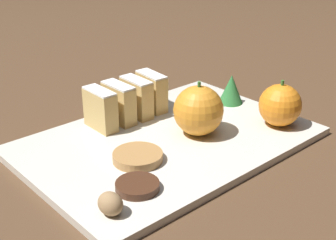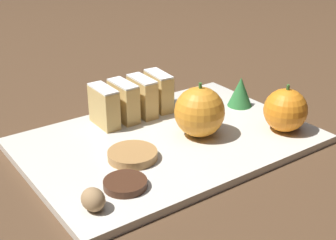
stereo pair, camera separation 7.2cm
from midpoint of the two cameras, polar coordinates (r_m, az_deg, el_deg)
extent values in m
plane|color=#513823|center=(0.74, 2.79, -3.03)|extent=(6.00, 6.00, 0.00)
cube|color=silver|center=(0.73, 2.80, -2.62)|extent=(0.30, 0.44, 0.01)
cube|color=tan|center=(0.76, -5.15, 1.49)|extent=(0.06, 0.03, 0.06)
cube|color=white|center=(0.75, -5.24, 3.83)|extent=(0.06, 0.03, 0.00)
cube|color=tan|center=(0.78, -2.83, 2.15)|extent=(0.06, 0.03, 0.06)
cube|color=white|center=(0.77, -2.88, 4.44)|extent=(0.06, 0.03, 0.00)
cube|color=tan|center=(0.80, -0.58, 2.75)|extent=(0.06, 0.03, 0.06)
cube|color=white|center=(0.79, -0.59, 4.99)|extent=(0.06, 0.03, 0.00)
cube|color=tan|center=(0.82, 1.36, 3.41)|extent=(0.07, 0.03, 0.06)
cube|color=white|center=(0.81, 1.39, 5.60)|extent=(0.06, 0.03, 0.00)
sphere|color=orange|center=(0.77, 16.73, 1.10)|extent=(0.07, 0.07, 0.07)
cylinder|color=#38702D|center=(0.76, 17.08, 3.72)|extent=(0.01, 0.01, 0.01)
sphere|color=orange|center=(0.73, 6.69, 0.93)|extent=(0.08, 0.08, 0.08)
cylinder|color=#38702D|center=(0.71, 6.86, 4.07)|extent=(0.00, 0.01, 0.01)
ellipsoid|color=#9E7A51|center=(0.56, -5.48, -9.73)|extent=(0.03, 0.03, 0.03)
cylinder|color=#472819|center=(0.60, -1.83, -7.87)|extent=(0.06, 0.06, 0.01)
cylinder|color=#B27F47|center=(0.67, -1.28, -4.36)|extent=(0.07, 0.07, 0.01)
cone|color=#2D7538|center=(0.85, 11.22, 3.35)|extent=(0.04, 0.04, 0.05)
camera|label=1|loc=(0.04, -87.14, 1.32)|focal=50.00mm
camera|label=2|loc=(0.04, 92.86, -1.32)|focal=50.00mm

